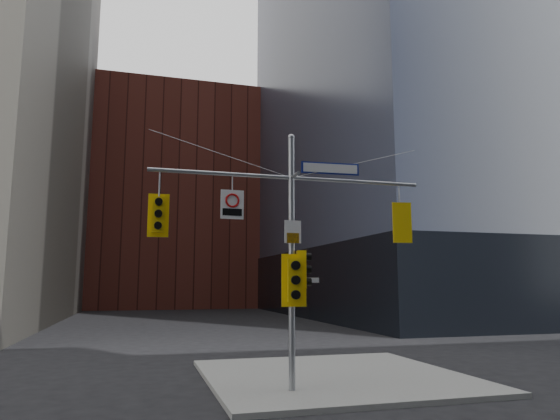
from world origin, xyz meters
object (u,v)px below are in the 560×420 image
street_sign_blade (330,168)px  regulatory_sign_arm (232,203)px  traffic_light_west_arm (158,215)px  traffic_light_pole_side (303,269)px  signal_assembly (292,233)px  traffic_light_east_arm (400,223)px  traffic_light_pole_front (295,280)px

street_sign_blade → regulatory_sign_arm: 3.13m
traffic_light_west_arm → traffic_light_pole_side: traffic_light_west_arm is taller
signal_assembly → traffic_light_east_arm: bearing=0.0°
signal_assembly → traffic_light_pole_side: signal_assembly is taller
traffic_light_west_arm → street_sign_blade: bearing=1.8°
traffic_light_east_arm → street_sign_blade: bearing=9.5°
signal_assembly → traffic_light_east_arm: size_ratio=6.60×
traffic_light_pole_front → street_sign_blade: bearing=23.1°
traffic_light_pole_front → street_sign_blade: street_sign_blade is taller
signal_assembly → traffic_light_east_arm: (3.43, 0.00, 0.38)m
traffic_light_east_arm → traffic_light_pole_side: traffic_light_east_arm is taller
traffic_light_west_arm → street_sign_blade: 5.11m
street_sign_blade → regulatory_sign_arm: street_sign_blade is taller
regulatory_sign_arm → traffic_light_west_arm: bearing=176.5°
regulatory_sign_arm → street_sign_blade: bearing=-2.1°
signal_assembly → traffic_light_pole_side: size_ratio=7.60×
traffic_light_east_arm → regulatory_sign_arm: bearing=9.8°
traffic_light_pole_side → street_sign_blade: street_sign_blade is taller
signal_assembly → traffic_light_west_arm: (-3.67, 0.01, 0.38)m
traffic_light_west_arm → traffic_light_east_arm: size_ratio=0.96×
traffic_light_east_arm → traffic_light_pole_side: (-3.10, -0.00, -1.41)m
traffic_light_east_arm → regulatory_sign_arm: 5.15m
traffic_light_west_arm → traffic_light_pole_side: 4.23m
traffic_light_east_arm → traffic_light_west_arm: bearing=9.4°
traffic_light_west_arm → traffic_light_pole_front: 4.06m
street_sign_blade → traffic_light_east_arm: bearing=3.3°
traffic_light_pole_front → street_sign_blade: size_ratio=0.82×
traffic_light_west_arm → regulatory_sign_arm: (1.96, -0.03, 0.38)m
regulatory_sign_arm → traffic_light_pole_front: bearing=-10.7°
traffic_light_pole_side → traffic_light_pole_front: (-0.32, -0.27, -0.30)m
traffic_light_pole_side → traffic_light_pole_front: bearing=137.6°
traffic_light_west_arm → traffic_light_east_arm: bearing=1.8°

